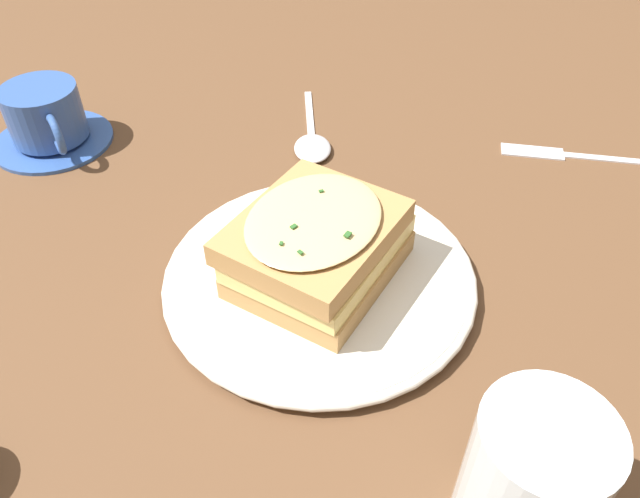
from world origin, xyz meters
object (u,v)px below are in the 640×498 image
water_glass (530,481)px  fork (564,154)px  dinner_plate (320,278)px  teacup_with_saucer (47,120)px  sandwich (318,247)px  spoon (312,144)px

water_glass → fork: bearing=49.6°
dinner_plate → teacup_with_saucer: teacup_with_saucer is taller
fork → water_glass: bearing=169.7°
sandwich → fork: (0.32, 0.09, -0.04)m
dinner_plate → teacup_with_saucer: bearing=123.2°
water_glass → spoon: bearing=86.8°
dinner_plate → sandwich: sandwich is taller
spoon → fork: bearing=173.6°
sandwich → water_glass: (0.04, -0.23, 0.01)m
fork → dinner_plate: bearing=136.4°
dinner_plate → fork: size_ratio=1.66×
dinner_plate → fork: bearing=16.3°
water_glass → fork: 0.42m
sandwich → spoon: (0.07, 0.20, -0.04)m
teacup_with_saucer → spoon: teacup_with_saucer is taller
teacup_with_saucer → water_glass: (0.24, -0.54, 0.02)m
fork → spoon: spoon is taller
dinner_plate → sandwich: 0.04m
sandwich → teacup_with_saucer: bearing=122.8°
spoon → teacup_with_saucer: bearing=-4.9°
fork → spoon: size_ratio=1.00×
sandwich → water_glass: water_glass is taller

